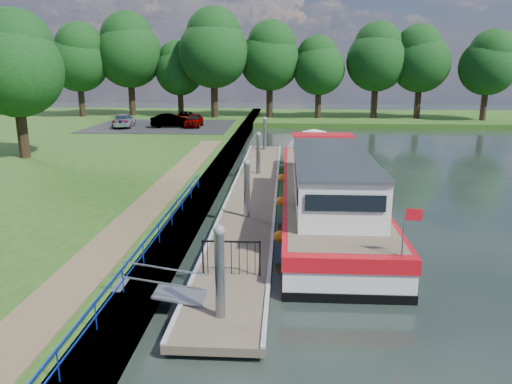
# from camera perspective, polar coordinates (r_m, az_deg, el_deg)

# --- Properties ---
(ground) EXTENTS (160.00, 160.00, 0.00)m
(ground) POSITION_cam_1_polar(r_m,az_deg,el_deg) (14.27, -3.78, -14.47)
(ground) COLOR black
(ground) RESTS_ON ground
(bank_edge) EXTENTS (1.10, 90.00, 0.78)m
(bank_edge) POSITION_cam_1_polar(r_m,az_deg,el_deg) (28.46, -5.15, 1.11)
(bank_edge) COLOR #473D2D
(bank_edge) RESTS_ON ground
(far_bank) EXTENTS (60.00, 18.00, 0.60)m
(far_bank) POSITION_cam_1_polar(r_m,az_deg,el_deg) (65.55, 12.63, 8.23)
(far_bank) COLOR #234914
(far_bank) RESTS_ON ground
(footpath) EXTENTS (1.60, 40.00, 0.05)m
(footpath) POSITION_cam_1_polar(r_m,az_deg,el_deg) (22.12, -12.59, -1.94)
(footpath) COLOR brown
(footpath) RESTS_ON riverbank
(carpark) EXTENTS (14.00, 12.00, 0.06)m
(carpark) POSITION_cam_1_polar(r_m,az_deg,el_deg) (52.31, -10.67, 7.43)
(carpark) COLOR black
(carpark) RESTS_ON riverbank
(blue_fence) EXTENTS (0.04, 18.04, 0.72)m
(blue_fence) POSITION_cam_1_polar(r_m,az_deg,el_deg) (16.95, -11.88, -5.12)
(blue_fence) COLOR #0C2DBF
(blue_fence) RESTS_ON riverbank
(pontoon) EXTENTS (2.50, 30.00, 0.56)m
(pontoon) POSITION_cam_1_polar(r_m,az_deg,el_deg) (26.31, -0.28, -0.39)
(pontoon) COLOR brown
(pontoon) RESTS_ON ground
(mooring_piles) EXTENTS (0.30, 27.30, 3.55)m
(mooring_piles) POSITION_cam_1_polar(r_m,az_deg,el_deg) (26.06, -0.28, 1.94)
(mooring_piles) COLOR gray
(mooring_piles) RESTS_ON ground
(gangway) EXTENTS (2.58, 1.00, 0.92)m
(gangway) POSITION_cam_1_polar(r_m,az_deg,el_deg) (14.75, -10.85, -10.98)
(gangway) COLOR #A5A8AD
(gangway) RESTS_ON ground
(gate_panel) EXTENTS (1.85, 0.05, 1.15)m
(gate_panel) POSITION_cam_1_polar(r_m,az_deg,el_deg) (15.76, -2.85, -6.96)
(gate_panel) COLOR black
(gate_panel) RESTS_ON ground
(barge) EXTENTS (4.36, 21.15, 4.78)m
(barge) POSITION_cam_1_polar(r_m,az_deg,el_deg) (24.80, 7.83, 0.71)
(barge) COLOR black
(barge) RESTS_ON ground
(horizon_trees) EXTENTS (54.38, 10.03, 12.87)m
(horizon_trees) POSITION_cam_1_polar(r_m,az_deg,el_deg) (61.17, 0.39, 15.34)
(horizon_trees) COLOR #332316
(horizon_trees) RESTS_ON ground
(bank_tree_a) EXTENTS (6.12, 6.12, 9.72)m
(bank_tree_a) POSITION_cam_1_polar(r_m,az_deg,el_deg) (36.97, -25.81, 13.19)
(bank_tree_a) COLOR #332316
(bank_tree_a) RESTS_ON riverbank
(car_a) EXTENTS (1.55, 3.85, 1.31)m
(car_a) POSITION_cam_1_polar(r_m,az_deg,el_deg) (50.79, -7.13, 8.14)
(car_a) COLOR #999999
(car_a) RESTS_ON carpark
(car_b) EXTENTS (4.22, 2.25, 1.32)m
(car_b) POSITION_cam_1_polar(r_m,az_deg,el_deg) (50.82, -9.71, 8.05)
(car_b) COLOR #999999
(car_b) RESTS_ON carpark
(car_c) EXTENTS (2.52, 4.78, 1.32)m
(car_c) POSITION_cam_1_polar(r_m,az_deg,el_deg) (51.94, -14.86, 7.92)
(car_c) COLOR #999999
(car_c) RESTS_ON carpark
(car_d) EXTENTS (2.72, 4.62, 1.20)m
(car_d) POSITION_cam_1_polar(r_m,az_deg,el_deg) (54.04, -8.03, 8.42)
(car_d) COLOR #999999
(car_d) RESTS_ON carpark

